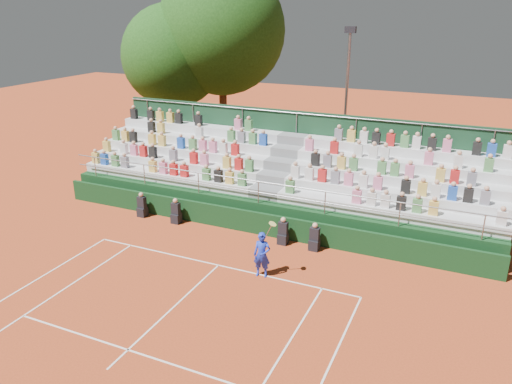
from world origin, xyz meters
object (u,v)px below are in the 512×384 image
at_px(tree_east, 221,30).
at_px(floodlight_mast, 347,91).
at_px(tree_west, 173,56).
at_px(tennis_player, 262,255).

xyz_separation_m(tree_east, floodlight_mast, (8.86, -1.92, -3.02)).
relative_size(tree_west, tree_east, 0.80).
bearing_deg(tree_west, tennis_player, -47.77).
distance_m(tennis_player, tree_east, 18.94).
distance_m(tree_west, tree_east, 3.56).
height_order(tree_west, tree_east, tree_east).
relative_size(tennis_player, tree_west, 0.23).
bearing_deg(tree_east, tennis_player, -57.85).
distance_m(tree_east, floodlight_mast, 9.56).
xyz_separation_m(tennis_player, tree_west, (-12.21, 13.45, 5.38)).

